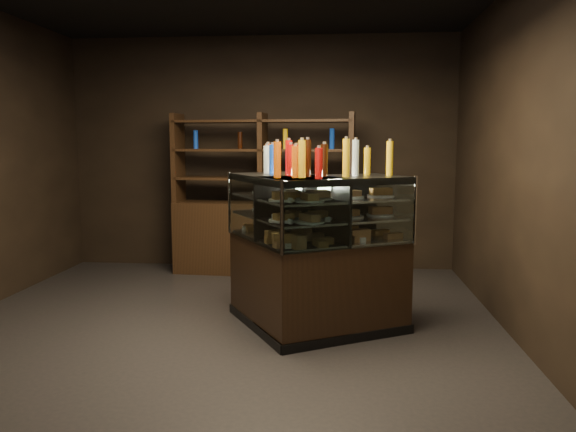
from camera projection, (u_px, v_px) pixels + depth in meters
The scene contains 7 objects.
ground at pixel (224, 326), 5.06m from camera, with size 5.00×5.00×0.00m, color black.
room_shell at pixel (220, 107), 4.81m from camera, with size 5.02×5.02×3.01m.
display_case at pixel (309, 279), 4.91m from camera, with size 1.71×1.40×1.37m.
food_display at pixel (309, 211), 4.83m from camera, with size 1.35×1.09×0.42m.
bottles_top at pixel (309, 159), 4.77m from camera, with size 1.19×0.95×0.30m.
potted_conifer at pixel (315, 286), 4.99m from camera, with size 0.31×0.31×0.66m.
back_shelving at pixel (263, 226), 7.00m from camera, with size 2.26×0.57×2.00m.
Camera 1 is at (1.02, -4.82, 1.64)m, focal length 35.00 mm.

